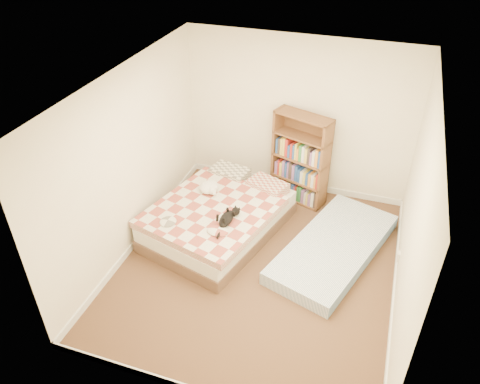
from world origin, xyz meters
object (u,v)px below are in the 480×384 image
(floor_mattress, at_px, (334,248))
(black_cat, at_px, (227,218))
(bookshelf, at_px, (300,169))
(white_dog, at_px, (209,187))
(bed, at_px, (220,216))

(floor_mattress, relative_size, black_cat, 3.48)
(black_cat, bearing_deg, floor_mattress, 35.36)
(bookshelf, distance_m, white_dog, 1.48)
(bookshelf, distance_m, floor_mattress, 1.46)
(bed, distance_m, white_dog, 0.44)
(bed, xyz_separation_m, floor_mattress, (1.65, 0.01, -0.15))
(floor_mattress, distance_m, white_dog, 1.95)
(bed, relative_size, black_cat, 3.80)
(bookshelf, bearing_deg, bed, -108.47)
(floor_mattress, bearing_deg, bookshelf, 141.15)
(black_cat, bearing_deg, bed, 144.31)
(bookshelf, bearing_deg, floor_mattress, -37.84)
(bed, xyz_separation_m, bookshelf, (0.89, 1.17, 0.29))
(floor_mattress, height_order, white_dog, white_dog)
(bookshelf, distance_m, black_cat, 1.67)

